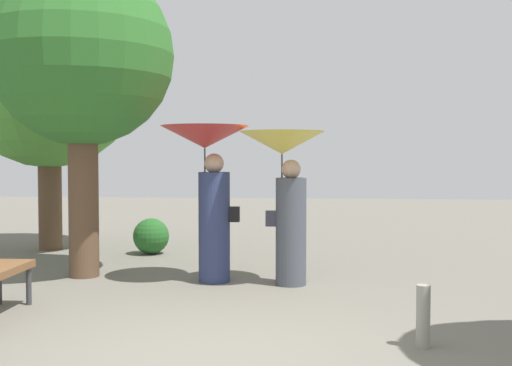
% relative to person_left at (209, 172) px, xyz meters
% --- Properties ---
extents(ground_plane, '(40.00, 40.00, 0.00)m').
position_rel_person_left_xyz_m(ground_plane, '(0.58, -3.19, -1.46)').
color(ground_plane, '#6B665B').
extents(person_left, '(1.16, 1.16, 2.06)m').
position_rel_person_left_xyz_m(person_left, '(0.00, 0.00, 0.00)').
color(person_left, navy).
rests_on(person_left, ground).
extents(person_right, '(1.10, 1.10, 1.98)m').
position_rel_person_left_xyz_m(person_right, '(1.02, -0.11, -0.05)').
color(person_right, '#474C56').
rests_on(person_right, ground).
extents(tree_near_left, '(2.49, 2.49, 4.86)m').
position_rel_person_left_xyz_m(tree_near_left, '(-1.77, 0.18, 1.83)').
color(tree_near_left, brown).
rests_on(tree_near_left, ground).
extents(tree_mid_left, '(3.17, 3.17, 5.12)m').
position_rel_person_left_xyz_m(tree_mid_left, '(-3.30, 2.58, 1.85)').
color(tree_mid_left, brown).
rests_on(tree_mid_left, ground).
extents(bush_path_right, '(0.61, 0.61, 0.61)m').
position_rel_person_left_xyz_m(bush_path_right, '(-1.37, 2.22, -1.15)').
color(bush_path_right, '#235B23').
rests_on(bush_path_right, ground).
extents(path_marker_post, '(0.12, 0.12, 0.55)m').
position_rel_person_left_xyz_m(path_marker_post, '(2.32, -2.66, -1.18)').
color(path_marker_post, gray).
rests_on(path_marker_post, ground).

